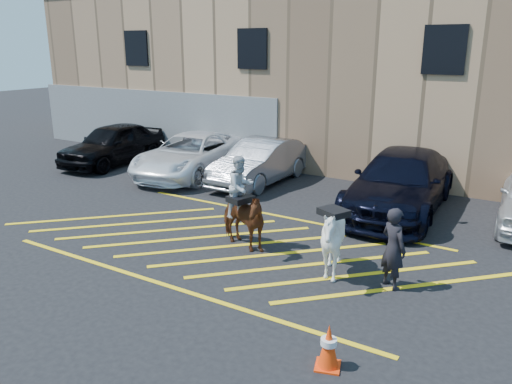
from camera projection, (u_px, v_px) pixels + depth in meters
The scene contains 11 objects.
ground at pixel (242, 242), 12.52m from camera, with size 90.00×90.00×0.00m, color black.
car_black_suv at pixel (113, 144), 20.50m from camera, with size 1.98×4.92×1.68m, color black.
car_white_pickup at pixel (191, 155), 18.78m from camera, with size 2.57×5.56×1.55m, color white.
car_silver_sedan at pixel (261, 162), 17.67m from camera, with size 1.63×4.67×1.54m, color gray.
car_blue_suv at pixel (400, 182), 14.65m from camera, with size 2.43×5.98×1.74m, color black.
handler at pixel (393, 248), 9.97m from camera, with size 0.62×0.41×1.69m, color black.
warehouse at pixel (393, 72), 21.30m from camera, with size 32.42×10.20×7.30m.
hatching_zone at pixel (235, 245), 12.27m from camera, with size 12.60×5.12×0.01m.
mounted_bay at pixel (241, 211), 11.92m from camera, with size 1.89×1.28×2.28m.
saddled_white at pixel (332, 240), 10.43m from camera, with size 1.81×1.89×1.62m.
traffic_cone at pixel (329, 346), 7.56m from camera, with size 0.48×0.48×0.73m.
Camera 1 is at (6.37, -9.76, 4.75)m, focal length 35.00 mm.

